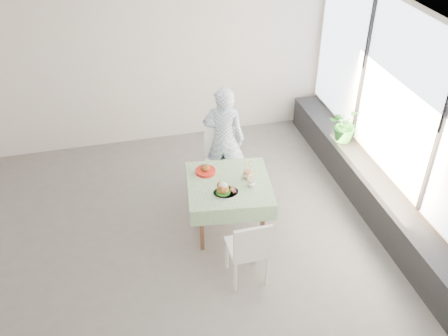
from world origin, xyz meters
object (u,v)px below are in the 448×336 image
object	(u,v)px
chair_far	(222,175)
potted_plant	(345,125)
cafe_table	(229,200)
diner	(224,139)
juice_cup_orange	(248,174)
main_dish	(224,190)
chair_near	(247,260)

from	to	relation	value
chair_far	potted_plant	distance (m)	1.99
cafe_table	potted_plant	distance (m)	2.26
diner	juice_cup_orange	world-z (taller)	diner
cafe_table	potted_plant	xyz separation A→B (m)	(2.03, 0.95, 0.30)
main_dish	juice_cup_orange	size ratio (longest dim) A/B	1.07
chair_near	main_dish	xyz separation A→B (m)	(-0.09, 0.71, 0.51)
chair_near	potted_plant	size ratio (longest dim) A/B	1.75
diner	main_dish	bearing A→B (deg)	96.85
diner	juice_cup_orange	bearing A→B (deg)	116.05
main_dish	potted_plant	xyz separation A→B (m)	(2.14, 1.15, -0.03)
cafe_table	juice_cup_orange	distance (m)	0.43
cafe_table	diner	world-z (taller)	diner
chair_near	chair_far	bearing A→B (deg)	86.00
chair_near	potted_plant	distance (m)	2.81
potted_plant	cafe_table	bearing A→B (deg)	-154.97
diner	main_dish	xyz separation A→B (m)	(-0.27, -1.13, -0.01)
juice_cup_orange	diner	bearing A→B (deg)	95.65
main_dish	juice_cup_orange	world-z (taller)	juice_cup_orange
cafe_table	chair_far	size ratio (longest dim) A/B	1.24
potted_plant	juice_cup_orange	bearing A→B (deg)	-152.77
chair_far	chair_near	bearing A→B (deg)	-94.00
chair_far	potted_plant	world-z (taller)	potted_plant
main_dish	potted_plant	size ratio (longest dim) A/B	0.61
juice_cup_orange	chair_far	bearing A→B (deg)	101.15
chair_far	diner	xyz separation A→B (m)	(0.06, 0.14, 0.51)
cafe_table	chair_far	distance (m)	0.81
diner	chair_near	bearing A→B (deg)	104.84
cafe_table	chair_near	bearing A→B (deg)	-90.91
main_dish	juice_cup_orange	distance (m)	0.43
main_dish	juice_cup_orange	xyz separation A→B (m)	(0.36, 0.24, 0.02)
diner	main_dish	size ratio (longest dim) A/B	4.99
main_dish	chair_far	bearing A→B (deg)	77.91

